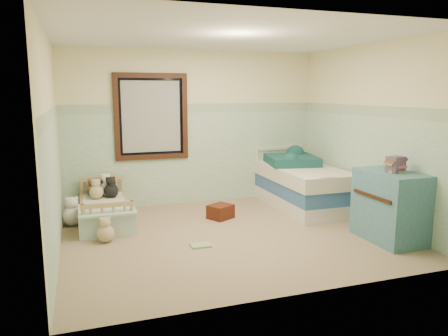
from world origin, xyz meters
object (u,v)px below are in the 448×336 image
object	(u,v)px
plush_floor_tan	(106,234)
floor_book	(201,245)
twin_bed_frame	(302,201)
red_pillow	(221,212)
toddler_bed_frame	(106,217)
plush_floor_cream	(72,216)
dresser	(390,206)

from	to	relation	value
plush_floor_tan	floor_book	distance (m)	1.20
twin_bed_frame	red_pillow	world-z (taller)	twin_bed_frame
twin_bed_frame	floor_book	bearing A→B (deg)	-149.44
toddler_bed_frame	plush_floor_cream	size ratio (longest dim) A/B	4.82
plush_floor_cream	twin_bed_frame	size ratio (longest dim) A/B	0.15
dresser	red_pillow	distance (m)	2.34
dresser	plush_floor_cream	bearing A→B (deg)	153.25
plush_floor_tan	dresser	distance (m)	3.55
toddler_bed_frame	red_pillow	xyz separation A→B (m)	(1.62, -0.32, 0.02)
plush_floor_cream	floor_book	bearing A→B (deg)	-42.80
plush_floor_cream	twin_bed_frame	distance (m)	3.50
twin_bed_frame	red_pillow	xyz separation A→B (m)	(-1.44, -0.17, -0.01)
twin_bed_frame	plush_floor_cream	bearing A→B (deg)	177.30
toddler_bed_frame	dresser	distance (m)	3.84
dresser	floor_book	world-z (taller)	dresser
plush_floor_tan	red_pillow	bearing A→B (deg)	17.09
toddler_bed_frame	floor_book	distance (m)	1.69
plush_floor_cream	plush_floor_tan	world-z (taller)	plush_floor_cream
plush_floor_cream	red_pillow	bearing A→B (deg)	-9.22
toddler_bed_frame	twin_bed_frame	world-z (taller)	twin_bed_frame
dresser	red_pillow	bearing A→B (deg)	137.49
plush_floor_cream	plush_floor_tan	xyz separation A→B (m)	(0.39, -0.85, -0.03)
toddler_bed_frame	twin_bed_frame	size ratio (longest dim) A/B	0.73
dresser	red_pillow	xyz separation A→B (m)	(-1.71, 1.56, -0.33)
plush_floor_cream	floor_book	world-z (taller)	plush_floor_cream
toddler_bed_frame	floor_book	xyz separation A→B (m)	(1.03, -1.34, -0.07)
plush_floor_tan	dresser	size ratio (longest dim) A/B	0.25
twin_bed_frame	dresser	world-z (taller)	dresser
plush_floor_cream	plush_floor_tan	distance (m)	0.93
plush_floor_tan	dresser	bearing A→B (deg)	-17.32
plush_floor_cream	floor_book	xyz separation A→B (m)	(1.47, -1.36, -0.13)
red_pillow	twin_bed_frame	bearing A→B (deg)	6.71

